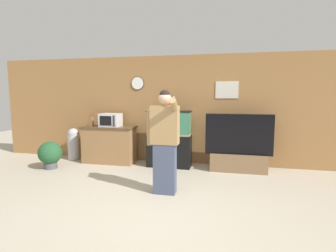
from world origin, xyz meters
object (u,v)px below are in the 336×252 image
object	(u,v)px
microwave	(111,120)
trash_bin	(74,143)
knife_block	(91,121)
counter_island	(109,144)
potted_plant	(50,154)
aquarium_on_stand	(169,139)
tv_on_stand	(238,155)
person_standing	(164,140)

from	to	relation	value
microwave	trash_bin	distance (m)	1.27
knife_block	counter_island	bearing A→B (deg)	6.35
counter_island	potted_plant	size ratio (longest dim) A/B	2.09
aquarium_on_stand	potted_plant	xyz separation A→B (m)	(-2.59, -0.75, -0.32)
knife_block	tv_on_stand	bearing A→B (deg)	-0.15
trash_bin	microwave	bearing A→B (deg)	-4.45
person_standing	potted_plant	bearing A→B (deg)	162.93
microwave	knife_block	distance (m)	0.49
tv_on_stand	potted_plant	xyz separation A→B (m)	(-4.14, -0.74, -0.02)
knife_block	person_standing	distance (m)	2.78
counter_island	trash_bin	size ratio (longest dim) A/B	1.60
trash_bin	aquarium_on_stand	bearing A→B (deg)	-3.47
tv_on_stand	potted_plant	size ratio (longest dim) A/B	2.34
aquarium_on_stand	person_standing	distance (m)	1.67
counter_island	potted_plant	distance (m)	1.34
counter_island	tv_on_stand	world-z (taller)	tv_on_stand
tv_on_stand	potted_plant	world-z (taller)	tv_on_stand
counter_island	person_standing	xyz separation A→B (m)	(1.80, -1.68, 0.46)
trash_bin	tv_on_stand	bearing A→B (deg)	-2.29
tv_on_stand	trash_bin	world-z (taller)	tv_on_stand
tv_on_stand	knife_block	bearing A→B (deg)	179.85
trash_bin	counter_island	bearing A→B (deg)	-5.72
knife_block	trash_bin	size ratio (longest dim) A/B	0.41
aquarium_on_stand	potted_plant	size ratio (longest dim) A/B	2.11
aquarium_on_stand	tv_on_stand	distance (m)	1.58
potted_plant	knife_block	bearing A→B (deg)	50.07
microwave	tv_on_stand	xyz separation A→B (m)	(3.03, -0.08, -0.69)
tv_on_stand	potted_plant	distance (m)	4.21
microwave	aquarium_on_stand	bearing A→B (deg)	-2.75
person_standing	trash_bin	world-z (taller)	person_standing
microwave	tv_on_stand	size ratio (longest dim) A/B	0.33
aquarium_on_stand	counter_island	bearing A→B (deg)	178.09
tv_on_stand	trash_bin	bearing A→B (deg)	177.71
microwave	aquarium_on_stand	xyz separation A→B (m)	(1.48, -0.07, -0.40)
microwave	tv_on_stand	world-z (taller)	tv_on_stand
person_standing	trash_bin	size ratio (longest dim) A/B	2.16
counter_island	potted_plant	bearing A→B (deg)	-143.44
counter_island	trash_bin	distance (m)	1.06
trash_bin	potted_plant	bearing A→B (deg)	-91.31
knife_block	aquarium_on_stand	world-z (taller)	aquarium_on_stand
microwave	potted_plant	world-z (taller)	microwave
microwave	potted_plant	size ratio (longest dim) A/B	0.77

